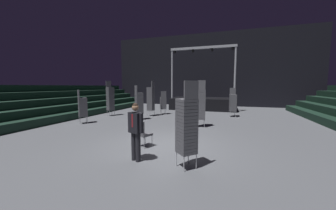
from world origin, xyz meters
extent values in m
cube|color=#515459|center=(0.00, 0.00, -0.05)|extent=(22.00, 30.00, 0.10)
cube|color=black|center=(0.00, 15.00, 4.00)|extent=(22.00, 0.30, 8.00)
cube|color=black|center=(-7.62, 1.00, 0.23)|extent=(0.75, 24.00, 0.45)
cube|color=black|center=(-8.38, 1.00, 0.68)|extent=(0.75, 24.00, 0.45)
cube|color=black|center=(-9.12, 1.00, 1.12)|extent=(0.75, 24.00, 0.45)
cube|color=black|center=(-9.88, 1.00, 1.57)|extent=(0.75, 24.00, 0.45)
cube|color=black|center=(0.00, 11.44, 0.53)|extent=(5.92, 3.26, 1.06)
cylinder|color=#9EA0A8|center=(-2.71, 10.06, 3.26)|extent=(0.16, 0.16, 4.40)
cylinder|color=#9EA0A8|center=(2.71, 10.06, 3.26)|extent=(0.16, 0.16, 4.40)
cube|color=#9EA0A8|center=(0.00, 10.06, 5.46)|extent=(5.62, 0.20, 0.20)
cylinder|color=black|center=(-2.46, 10.06, 5.24)|extent=(0.18, 0.18, 0.22)
cylinder|color=black|center=(-0.82, 10.06, 5.24)|extent=(0.18, 0.18, 0.22)
cylinder|color=black|center=(0.82, 10.06, 5.24)|extent=(0.18, 0.18, 0.22)
cylinder|color=black|center=(2.46, 10.06, 5.24)|extent=(0.18, 0.18, 0.22)
cylinder|color=black|center=(-0.18, -1.62, 0.42)|extent=(0.15, 0.15, 0.83)
cylinder|color=black|center=(-0.35, -1.55, 0.42)|extent=(0.15, 0.15, 0.83)
cube|color=silver|center=(-0.29, -1.64, 1.13)|extent=(0.20, 0.16, 0.59)
cube|color=black|center=(-0.27, -1.59, 1.13)|extent=(0.46, 0.36, 0.59)
cube|color=maroon|center=(-0.31, -1.69, 1.20)|extent=(0.06, 0.03, 0.38)
cylinder|color=black|center=(-0.05, -1.67, 1.14)|extent=(0.12, 0.12, 0.54)
cylinder|color=black|center=(-0.49, -1.50, 1.14)|extent=(0.12, 0.12, 0.54)
sphere|color=#936B4C|center=(-0.27, -1.59, 1.56)|extent=(0.19, 0.19, 0.19)
sphere|color=black|center=(-0.27, -1.59, 1.62)|extent=(0.16, 0.16, 0.16)
cylinder|color=#B2B5BA|center=(2.78, 7.38, 0.20)|extent=(0.02, 0.02, 0.40)
cylinder|color=#B2B5BA|center=(2.40, 7.32, 0.20)|extent=(0.02, 0.02, 0.40)
cylinder|color=#B2B5BA|center=(2.71, 7.75, 0.20)|extent=(0.02, 0.02, 0.40)
cylinder|color=#B2B5BA|center=(2.34, 7.69, 0.20)|extent=(0.02, 0.02, 0.40)
cube|color=#4C4C51|center=(2.56, 7.53, 0.44)|extent=(0.51, 0.51, 0.08)
cube|color=#4C4C51|center=(2.56, 7.53, 0.53)|extent=(0.51, 0.51, 0.08)
cube|color=#4C4C51|center=(2.56, 7.53, 0.61)|extent=(0.51, 0.51, 0.08)
cube|color=#4C4C51|center=(2.56, 7.53, 0.70)|extent=(0.51, 0.51, 0.08)
cube|color=#4C4C51|center=(2.56, 7.53, 0.78)|extent=(0.51, 0.51, 0.08)
cube|color=#4C4C51|center=(2.56, 7.53, 0.87)|extent=(0.51, 0.51, 0.08)
cube|color=#4C4C51|center=(2.56, 7.53, 0.95)|extent=(0.51, 0.51, 0.08)
cube|color=#4C4C51|center=(2.56, 7.53, 1.04)|extent=(0.51, 0.51, 0.08)
cube|color=#4C4C51|center=(2.56, 7.53, 1.12)|extent=(0.51, 0.51, 0.08)
cube|color=#4C4C51|center=(2.56, 7.53, 1.21)|extent=(0.51, 0.51, 0.08)
cube|color=#4C4C51|center=(2.56, 7.53, 1.29)|extent=(0.51, 0.51, 0.08)
cube|color=#4C4C51|center=(2.56, 7.53, 1.38)|extent=(0.51, 0.51, 0.08)
cube|color=#4C4C51|center=(2.56, 7.53, 1.46)|extent=(0.51, 0.51, 0.08)
cube|color=#4C4C51|center=(2.56, 7.53, 1.55)|extent=(0.51, 0.51, 0.08)
cube|color=#4C4C51|center=(2.53, 7.73, 1.82)|extent=(0.41, 0.12, 0.46)
cylinder|color=#B2B5BA|center=(-2.82, 7.26, 0.20)|extent=(0.02, 0.02, 0.40)
cylinder|color=#B2B5BA|center=(-2.49, 7.45, 0.20)|extent=(0.02, 0.02, 0.40)
cylinder|color=#B2B5BA|center=(-2.63, 6.93, 0.20)|extent=(0.02, 0.02, 0.40)
cylinder|color=#B2B5BA|center=(-2.30, 7.12, 0.20)|extent=(0.02, 0.02, 0.40)
cube|color=#4C4C51|center=(-2.56, 7.19, 0.44)|extent=(0.60, 0.60, 0.08)
cube|color=#4C4C51|center=(-2.56, 7.19, 0.53)|extent=(0.60, 0.60, 0.08)
cube|color=#4C4C51|center=(-2.56, 7.19, 0.61)|extent=(0.60, 0.60, 0.08)
cube|color=#4C4C51|center=(-2.56, 7.19, 0.70)|extent=(0.60, 0.60, 0.08)
cube|color=#4C4C51|center=(-2.56, 7.19, 0.78)|extent=(0.60, 0.60, 0.08)
cube|color=#4C4C51|center=(-2.56, 7.19, 0.87)|extent=(0.60, 0.60, 0.08)
cube|color=#4C4C51|center=(-2.56, 7.19, 0.95)|extent=(0.60, 0.60, 0.08)
cube|color=#4C4C51|center=(-2.56, 7.19, 1.04)|extent=(0.60, 0.60, 0.08)
cube|color=#4C4C51|center=(-2.56, 7.19, 1.12)|extent=(0.60, 0.60, 0.08)
cube|color=#4C4C51|center=(-2.56, 7.19, 1.21)|extent=(0.60, 0.60, 0.08)
cube|color=#4C4C51|center=(-2.56, 7.19, 1.29)|extent=(0.60, 0.60, 0.08)
cube|color=#4C4C51|center=(-2.46, 7.02, 1.56)|extent=(0.38, 0.25, 0.46)
cylinder|color=#B2B5BA|center=(0.95, -1.58, 0.20)|extent=(0.02, 0.02, 0.40)
cylinder|color=#B2B5BA|center=(1.22, -1.32, 0.20)|extent=(0.02, 0.02, 0.40)
cylinder|color=#B2B5BA|center=(1.22, -1.85, 0.20)|extent=(0.02, 0.02, 0.40)
cylinder|color=#B2B5BA|center=(1.49, -1.58, 0.20)|extent=(0.02, 0.02, 0.40)
cube|color=#4C4C51|center=(1.22, -1.58, 0.44)|extent=(0.62, 0.62, 0.08)
cube|color=#4C4C51|center=(1.22, -1.58, 0.53)|extent=(0.62, 0.62, 0.08)
cube|color=#4C4C51|center=(1.22, -1.58, 0.61)|extent=(0.62, 0.62, 0.08)
cube|color=#4C4C51|center=(1.22, -1.58, 0.70)|extent=(0.62, 0.62, 0.08)
cube|color=#4C4C51|center=(1.22, -1.58, 0.78)|extent=(0.62, 0.62, 0.08)
cube|color=#4C4C51|center=(1.22, -1.58, 0.87)|extent=(0.62, 0.62, 0.08)
cube|color=#4C4C51|center=(1.22, -1.58, 0.95)|extent=(0.62, 0.62, 0.08)
cube|color=#4C4C51|center=(1.22, -1.58, 1.04)|extent=(0.62, 0.62, 0.08)
cube|color=#4C4C51|center=(1.22, -1.58, 1.12)|extent=(0.62, 0.62, 0.08)
cube|color=#4C4C51|center=(1.22, -1.58, 1.21)|extent=(0.62, 0.62, 0.08)
cube|color=#4C4C51|center=(1.22, -1.58, 1.29)|extent=(0.62, 0.62, 0.08)
cube|color=#4C4C51|center=(1.22, -1.58, 1.38)|extent=(0.62, 0.62, 0.08)
cube|color=#4C4C51|center=(1.22, -1.58, 1.46)|extent=(0.62, 0.62, 0.08)
cube|color=#4C4C51|center=(1.22, -1.58, 1.55)|extent=(0.62, 0.62, 0.08)
cube|color=#4C4C51|center=(1.22, -1.58, 1.63)|extent=(0.62, 0.62, 0.08)
cube|color=#4C4C51|center=(1.22, -1.58, 1.72)|extent=(0.62, 0.62, 0.08)
cube|color=#4C4C51|center=(1.22, -1.58, 1.80)|extent=(0.62, 0.62, 0.08)
cube|color=#4C4C51|center=(1.36, -1.72, 2.08)|extent=(0.32, 0.32, 0.46)
cylinder|color=#B2B5BA|center=(-5.76, 5.38, 0.20)|extent=(0.02, 0.02, 0.40)
cylinder|color=#B2B5BA|center=(-5.93, 5.04, 0.20)|extent=(0.02, 0.02, 0.40)
cylinder|color=#B2B5BA|center=(-6.10, 5.55, 0.20)|extent=(0.02, 0.02, 0.40)
cylinder|color=#B2B5BA|center=(-6.27, 5.21, 0.20)|extent=(0.02, 0.02, 0.40)
cube|color=#4C4C51|center=(-6.02, 5.30, 0.44)|extent=(0.59, 0.59, 0.08)
cube|color=#4C4C51|center=(-6.02, 5.30, 0.53)|extent=(0.59, 0.59, 0.08)
cube|color=#4C4C51|center=(-6.02, 5.30, 0.61)|extent=(0.59, 0.59, 0.08)
cube|color=#4C4C51|center=(-6.02, 5.30, 0.70)|extent=(0.59, 0.59, 0.08)
cube|color=#4C4C51|center=(-6.02, 5.30, 0.78)|extent=(0.59, 0.59, 0.08)
cube|color=#4C4C51|center=(-6.02, 5.30, 0.87)|extent=(0.59, 0.59, 0.08)
cube|color=#4C4C51|center=(-6.02, 5.30, 0.95)|extent=(0.59, 0.59, 0.08)
cube|color=#4C4C51|center=(-6.02, 5.30, 1.04)|extent=(0.59, 0.59, 0.08)
cube|color=#4C4C51|center=(-6.02, 5.30, 1.12)|extent=(0.59, 0.59, 0.08)
cube|color=#4C4C51|center=(-6.02, 5.30, 1.21)|extent=(0.59, 0.59, 0.08)
cube|color=#4C4C51|center=(-6.02, 5.30, 1.29)|extent=(0.59, 0.59, 0.08)
cube|color=#4C4C51|center=(-6.02, 5.30, 1.38)|extent=(0.59, 0.59, 0.08)
cube|color=#4C4C51|center=(-6.02, 5.30, 1.46)|extent=(0.59, 0.59, 0.08)
cube|color=#4C4C51|center=(-6.02, 5.30, 1.55)|extent=(0.59, 0.59, 0.08)
cube|color=#4C4C51|center=(-6.02, 5.30, 1.63)|extent=(0.59, 0.59, 0.08)
cube|color=#4C4C51|center=(-6.02, 5.30, 1.72)|extent=(0.59, 0.59, 0.08)
cube|color=#4C4C51|center=(-6.02, 5.30, 1.80)|extent=(0.59, 0.59, 0.08)
cube|color=#4C4C51|center=(-6.02, 5.30, 1.89)|extent=(0.59, 0.59, 0.08)
cube|color=#4C4C51|center=(-6.02, 5.30, 1.97)|extent=(0.59, 0.59, 0.08)
cube|color=#4C4C51|center=(-6.02, 5.30, 2.06)|extent=(0.59, 0.59, 0.08)
cube|color=#4C4C51|center=(-6.19, 5.38, 2.33)|extent=(0.22, 0.38, 0.46)
cylinder|color=#B2B5BA|center=(-3.25, 4.73, 0.20)|extent=(0.02, 0.02, 0.40)
cylinder|color=#B2B5BA|center=(-2.97, 4.47, 0.20)|extent=(0.02, 0.02, 0.40)
cylinder|color=#B2B5BA|center=(-3.51, 4.45, 0.20)|extent=(0.02, 0.02, 0.40)
cylinder|color=#B2B5BA|center=(-3.24, 4.19, 0.20)|extent=(0.02, 0.02, 0.40)
cube|color=#4C4C51|center=(-3.24, 4.46, 0.44)|extent=(0.62, 0.62, 0.08)
cube|color=#4C4C51|center=(-3.24, 4.46, 0.53)|extent=(0.62, 0.62, 0.08)
cube|color=#4C4C51|center=(-3.24, 4.46, 0.61)|extent=(0.62, 0.62, 0.08)
cube|color=#4C4C51|center=(-3.24, 4.46, 0.70)|extent=(0.62, 0.62, 0.08)
cube|color=#4C4C51|center=(-3.24, 4.46, 0.78)|extent=(0.62, 0.62, 0.08)
cube|color=#4C4C51|center=(-3.24, 4.46, 0.87)|extent=(0.62, 0.62, 0.08)
cube|color=#4C4C51|center=(-3.24, 4.46, 0.95)|extent=(0.62, 0.62, 0.08)
cube|color=#4C4C51|center=(-3.24, 4.46, 1.04)|extent=(0.62, 0.62, 0.08)
cube|color=#4C4C51|center=(-3.24, 4.46, 1.12)|extent=(0.62, 0.62, 0.08)
cube|color=#4C4C51|center=(-3.24, 4.46, 1.21)|extent=(0.62, 0.62, 0.08)
cube|color=#4C4C51|center=(-3.24, 4.46, 1.29)|extent=(0.62, 0.62, 0.08)
cube|color=#4C4C51|center=(-3.24, 4.46, 1.38)|extent=(0.62, 0.62, 0.08)
cube|color=#4C4C51|center=(-3.24, 4.46, 1.46)|extent=(0.62, 0.62, 0.08)
cube|color=#4C4C51|center=(-3.24, 4.46, 1.55)|extent=(0.62, 0.62, 0.08)
cube|color=#4C4C51|center=(-3.24, 4.46, 1.63)|extent=(0.62, 0.62, 0.08)
cube|color=#4C4C51|center=(-3.24, 4.46, 1.72)|extent=(0.62, 0.62, 0.08)
cube|color=#4C4C51|center=(-3.38, 4.32, 1.99)|extent=(0.33, 0.31, 0.46)
cylinder|color=#B2B5BA|center=(0.65, 3.73, 0.20)|extent=(0.02, 0.02, 0.40)
cylinder|color=#B2B5BA|center=(1.02, 3.80, 0.20)|extent=(0.02, 0.02, 0.40)
cylinder|color=#B2B5BA|center=(0.71, 3.36, 0.20)|extent=(0.02, 0.02, 0.40)
cylinder|color=#B2B5BA|center=(1.09, 3.43, 0.20)|extent=(0.02, 0.02, 0.40)
cube|color=#4C4C51|center=(0.87, 3.58, 0.44)|extent=(0.51, 0.51, 0.08)
cube|color=#4C4C51|center=(0.87, 3.58, 0.53)|extent=(0.51, 0.51, 0.08)
cube|color=#4C4C51|center=(0.87, 3.58, 0.61)|extent=(0.51, 0.51, 0.08)
cube|color=#4C4C51|center=(0.87, 3.58, 0.70)|extent=(0.51, 0.51, 0.08)
cube|color=#4C4C51|center=(0.87, 3.58, 0.78)|extent=(0.51, 0.51, 0.08)
cube|color=#4C4C51|center=(0.87, 3.58, 0.87)|extent=(0.51, 0.51, 0.08)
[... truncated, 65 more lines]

